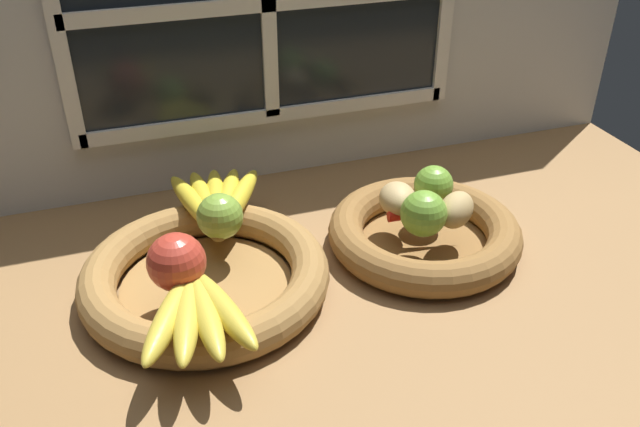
{
  "coord_description": "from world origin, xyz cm",
  "views": [
    {
      "loc": [
        -27.04,
        -77.13,
        58.46
      ],
      "look_at": [
        -1.3,
        -1.86,
        9.3
      ],
      "focal_mm": 37.63,
      "sensor_mm": 36.0,
      "label": 1
    }
  ],
  "objects_px": {
    "banana_bunch_back": "(216,201)",
    "lime_near": "(424,214)",
    "potato_oblong": "(398,199)",
    "potato_small": "(456,210)",
    "fruit_bowl_left": "(205,276)",
    "fruit_bowl_right": "(424,233)",
    "apple_red_front": "(176,262)",
    "apple_green_back": "(220,216)",
    "banana_bunch_front": "(196,311)",
    "chili_pepper": "(430,213)",
    "lime_far": "(434,185)"
  },
  "relations": [
    {
      "from": "banana_bunch_front",
      "to": "lime_near",
      "type": "xyz_separation_m",
      "value": [
        0.34,
        0.09,
        0.02
      ]
    },
    {
      "from": "apple_red_front",
      "to": "potato_oblong",
      "type": "relative_size",
      "value": 1.09
    },
    {
      "from": "potato_oblong",
      "to": "potato_small",
      "type": "distance_m",
      "value": 0.09
    },
    {
      "from": "banana_bunch_front",
      "to": "potato_small",
      "type": "bearing_deg",
      "value": 13.18
    },
    {
      "from": "fruit_bowl_right",
      "to": "apple_red_front",
      "type": "bearing_deg",
      "value": -172.74
    },
    {
      "from": "apple_red_front",
      "to": "lime_far",
      "type": "distance_m",
      "value": 0.41
    },
    {
      "from": "fruit_bowl_left",
      "to": "apple_green_back",
      "type": "distance_m",
      "value": 0.09
    },
    {
      "from": "fruit_bowl_right",
      "to": "lime_far",
      "type": "xyz_separation_m",
      "value": [
        0.03,
        0.04,
        0.06
      ]
    },
    {
      "from": "apple_green_back",
      "to": "lime_far",
      "type": "xyz_separation_m",
      "value": [
        0.33,
        -0.01,
        -0.0
      ]
    },
    {
      "from": "banana_bunch_front",
      "to": "apple_red_front",
      "type": "bearing_deg",
      "value": 96.98
    },
    {
      "from": "fruit_bowl_left",
      "to": "banana_bunch_front",
      "type": "distance_m",
      "value": 0.13
    },
    {
      "from": "fruit_bowl_left",
      "to": "potato_oblong",
      "type": "xyz_separation_m",
      "value": [
        0.3,
        0.03,
        0.05
      ]
    },
    {
      "from": "banana_bunch_front",
      "to": "lime_far",
      "type": "distance_m",
      "value": 0.43
    },
    {
      "from": "apple_red_front",
      "to": "potato_small",
      "type": "relative_size",
      "value": 1.03
    },
    {
      "from": "apple_green_back",
      "to": "potato_small",
      "type": "xyz_separation_m",
      "value": [
        0.33,
        -0.08,
        -0.01
      ]
    },
    {
      "from": "apple_green_back",
      "to": "chili_pepper",
      "type": "bearing_deg",
      "value": -9.81
    },
    {
      "from": "fruit_bowl_left",
      "to": "chili_pepper",
      "type": "distance_m",
      "value": 0.34
    },
    {
      "from": "apple_green_back",
      "to": "chili_pepper",
      "type": "distance_m",
      "value": 0.31
    },
    {
      "from": "fruit_bowl_left",
      "to": "apple_green_back",
      "type": "bearing_deg",
      "value": 54.31
    },
    {
      "from": "apple_green_back",
      "to": "banana_bunch_front",
      "type": "xyz_separation_m",
      "value": [
        -0.07,
        -0.17,
        -0.02
      ]
    },
    {
      "from": "apple_green_back",
      "to": "banana_bunch_front",
      "type": "height_order",
      "value": "apple_green_back"
    },
    {
      "from": "fruit_bowl_right",
      "to": "apple_green_back",
      "type": "distance_m",
      "value": 0.31
    },
    {
      "from": "lime_far",
      "to": "chili_pepper",
      "type": "relative_size",
      "value": 0.47
    },
    {
      "from": "apple_green_back",
      "to": "potato_oblong",
      "type": "relative_size",
      "value": 0.96
    },
    {
      "from": "fruit_bowl_left",
      "to": "potato_oblong",
      "type": "distance_m",
      "value": 0.31
    },
    {
      "from": "fruit_bowl_left",
      "to": "potato_oblong",
      "type": "relative_size",
      "value": 4.98
    },
    {
      "from": "banana_bunch_front",
      "to": "lime_near",
      "type": "bearing_deg",
      "value": 14.23
    },
    {
      "from": "lime_near",
      "to": "fruit_bowl_left",
      "type": "bearing_deg",
      "value": 173.05
    },
    {
      "from": "apple_green_back",
      "to": "apple_red_front",
      "type": "distance_m",
      "value": 0.12
    },
    {
      "from": "fruit_bowl_left",
      "to": "apple_green_back",
      "type": "xyz_separation_m",
      "value": [
        0.04,
        0.05,
        0.06
      ]
    },
    {
      "from": "banana_bunch_front",
      "to": "potato_small",
      "type": "xyz_separation_m",
      "value": [
        0.4,
        0.09,
        0.01
      ]
    },
    {
      "from": "lime_near",
      "to": "chili_pepper",
      "type": "xyz_separation_m",
      "value": [
        0.03,
        0.03,
        -0.02
      ]
    },
    {
      "from": "banana_bunch_back",
      "to": "potato_oblong",
      "type": "height_order",
      "value": "potato_oblong"
    },
    {
      "from": "potato_oblong",
      "to": "potato_small",
      "type": "relative_size",
      "value": 0.95
    },
    {
      "from": "potato_small",
      "to": "lime_far",
      "type": "bearing_deg",
      "value": 91.49
    },
    {
      "from": "fruit_bowl_right",
      "to": "apple_green_back",
      "type": "relative_size",
      "value": 4.42
    },
    {
      "from": "chili_pepper",
      "to": "fruit_bowl_right",
      "type": "bearing_deg",
      "value": 148.81
    },
    {
      "from": "banana_bunch_front",
      "to": "potato_oblong",
      "type": "height_order",
      "value": "potato_oblong"
    },
    {
      "from": "potato_oblong",
      "to": "lime_near",
      "type": "xyz_separation_m",
      "value": [
        0.01,
        -0.06,
        0.01
      ]
    },
    {
      "from": "apple_red_front",
      "to": "lime_near",
      "type": "distance_m",
      "value": 0.35
    },
    {
      "from": "fruit_bowl_left",
      "to": "apple_green_back",
      "type": "height_order",
      "value": "apple_green_back"
    },
    {
      "from": "fruit_bowl_right",
      "to": "banana_bunch_back",
      "type": "relative_size",
      "value": 1.46
    },
    {
      "from": "apple_green_back",
      "to": "banana_bunch_back",
      "type": "distance_m",
      "value": 0.08
    },
    {
      "from": "fruit_bowl_right",
      "to": "potato_small",
      "type": "distance_m",
      "value": 0.07
    },
    {
      "from": "fruit_bowl_left",
      "to": "fruit_bowl_right",
      "type": "bearing_deg",
      "value": 0.0
    },
    {
      "from": "apple_green_back",
      "to": "potato_small",
      "type": "bearing_deg",
      "value": -13.62
    },
    {
      "from": "apple_red_front",
      "to": "lime_far",
      "type": "relative_size",
      "value": 1.25
    },
    {
      "from": "banana_bunch_back",
      "to": "lime_near",
      "type": "height_order",
      "value": "lime_near"
    },
    {
      "from": "banana_bunch_front",
      "to": "potato_oblong",
      "type": "xyz_separation_m",
      "value": [
        0.33,
        0.15,
        0.01
      ]
    },
    {
      "from": "banana_bunch_front",
      "to": "chili_pepper",
      "type": "height_order",
      "value": "banana_bunch_front"
    }
  ]
}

